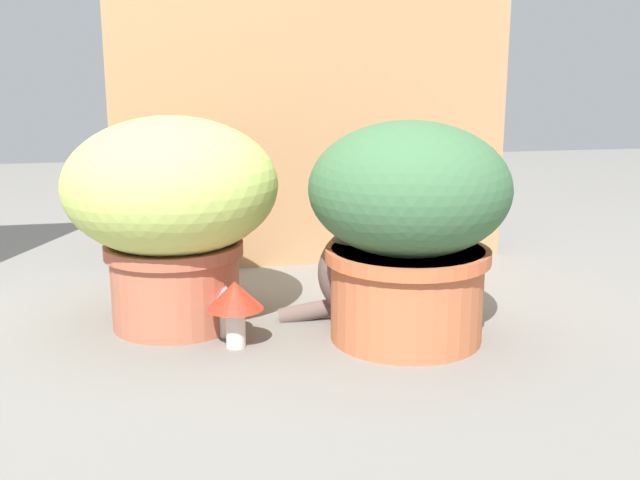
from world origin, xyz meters
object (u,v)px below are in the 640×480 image
(grass_planter, at_px, (172,206))
(cat, at_px, (391,266))
(mushroom_ornament_pink, at_px, (226,301))
(mushroom_ornament_red, at_px, (235,300))
(leafy_planter, at_px, (408,222))

(grass_planter, distance_m, cat, 0.45)
(mushroom_ornament_pink, height_order, mushroom_ornament_red, mushroom_ornament_red)
(cat, bearing_deg, mushroom_ornament_pink, -179.76)
(cat, bearing_deg, leafy_planter, -86.44)
(mushroom_ornament_red, bearing_deg, grass_planter, 124.14)
(grass_planter, height_order, leafy_planter, grass_planter)
(leafy_planter, bearing_deg, mushroom_ornament_red, 176.62)
(mushroom_ornament_pink, bearing_deg, grass_planter, 135.20)
(mushroom_ornament_pink, bearing_deg, cat, 0.24)
(leafy_planter, relative_size, mushroom_ornament_pink, 4.13)
(grass_planter, xyz_separation_m, leafy_planter, (0.43, -0.17, -0.02))
(grass_planter, height_order, mushroom_ornament_red, grass_planter)
(grass_planter, relative_size, leafy_planter, 1.01)
(grass_planter, distance_m, mushroom_ornament_red, 0.24)
(grass_planter, bearing_deg, leafy_planter, -21.98)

